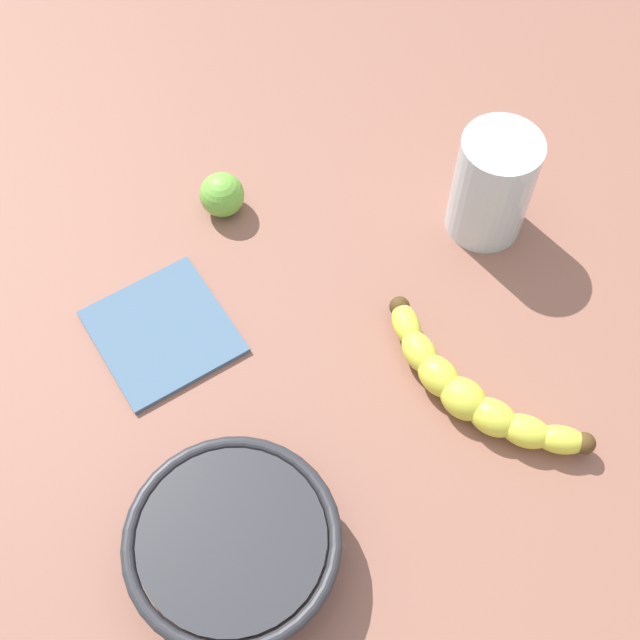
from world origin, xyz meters
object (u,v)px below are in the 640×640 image
object	(u,v)px
smoothie_glass	(492,187)
ceramic_bowl	(234,546)
lime_fruit	(222,195)
banana	(471,391)

from	to	relation	value
smoothie_glass	ceramic_bowl	distance (cm)	43.69
smoothie_glass	ceramic_bowl	world-z (taller)	smoothie_glass
smoothie_glass	lime_fruit	distance (cm)	28.33
banana	smoothie_glass	distance (cm)	21.68
ceramic_bowl	lime_fruit	world-z (taller)	ceramic_bowl
banana	ceramic_bowl	size ratio (longest dim) A/B	1.02
ceramic_bowl	banana	bearing A→B (deg)	-61.50
lime_fruit	smoothie_glass	bearing A→B (deg)	-100.34
banana	ceramic_bowl	bearing A→B (deg)	-102.94
banana	smoothie_glass	size ratio (longest dim) A/B	1.49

